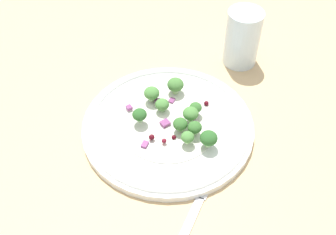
{
  "coord_description": "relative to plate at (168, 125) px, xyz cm",
  "views": [
    {
      "loc": [
        46.02,
        -1.29,
        51.21
      ],
      "look_at": [
        1.82,
        -1.96,
        2.7
      ],
      "focal_mm": 43.74,
      "sensor_mm": 36.0,
      "label": 1
    }
  ],
  "objects": [
    {
      "name": "plate",
      "position": [
        0.0,
        0.0,
        0.0
      ],
      "size": [
        28.02,
        28.02,
        1.7
      ],
      "color": "white",
      "rests_on": "ground_plane"
    },
    {
      "name": "dressing_pool",
      "position": [
        0.0,
        0.0,
        0.44
      ],
      "size": [
        16.25,
        16.25,
        0.2
      ],
      "primitive_type": "cylinder",
      "color": "white",
      "rests_on": "plate"
    },
    {
      "name": "broccoli_floret_7",
      "position": [
        0.12,
        -4.53,
        2.52
      ],
      "size": [
        2.35,
        2.35,
        2.38
      ],
      "color": "#8EB77A",
      "rests_on": "plate"
    },
    {
      "name": "onion_bit_3",
      "position": [
        -0.97,
        4.18,
        0.83
      ],
      "size": [
        1.53,
        1.41,
        0.31
      ],
      "primitive_type": "cube",
      "rotation": [
        0.0,
        0.0,
        0.97
      ],
      "color": "#934C84",
      "rests_on": "plate"
    },
    {
      "name": "cranberry_4",
      "position": [
        -4.24,
        6.43,
        0.85
      ],
      "size": [
        0.84,
        0.84,
        0.84
      ],
      "primitive_type": "sphere",
      "color": "#4C0A14",
      "rests_on": "plate"
    },
    {
      "name": "cranberry_0",
      "position": [
        3.59,
        -2.5,
        1.17
      ],
      "size": [
        0.92,
        0.92,
        0.92
      ],
      "primitive_type": "sphere",
      "color": "#4C0A14",
      "rests_on": "plate"
    },
    {
      "name": "cranberry_3",
      "position": [
        4.31,
        -0.54,
        1.19
      ],
      "size": [
        0.77,
        0.77,
        0.77
      ],
      "primitive_type": "sphere",
      "color": "maroon",
      "rests_on": "plate"
    },
    {
      "name": "cranberry_1",
      "position": [
        3.2,
        0.97,
        0.75
      ],
      "size": [
        0.73,
        0.73,
        0.73
      ],
      "primitive_type": "sphere",
      "color": "#4C0A14",
      "rests_on": "plate"
    },
    {
      "name": "broccoli_floret_0",
      "position": [
        2.4,
        4.2,
        2.22
      ],
      "size": [
        2.27,
        2.27,
        2.3
      ],
      "color": "#9EC684",
      "rests_on": "plate"
    },
    {
      "name": "broccoli_floret_4",
      "position": [
        -4.92,
        -2.81,
        2.4
      ],
      "size": [
        2.63,
        2.63,
        2.66
      ],
      "color": "#8EB77A",
      "rests_on": "plate"
    },
    {
      "name": "broccoli_floret_5",
      "position": [
        -7.16,
        1.17,
        2.31
      ],
      "size": [
        2.86,
        2.86,
        2.89
      ],
      "color": "#ADD18E",
      "rests_on": "plate"
    },
    {
      "name": "onion_bit_4",
      "position": [
        0.35,
        -0.46,
        0.86
      ],
      "size": [
        1.84,
        1.87,
        0.55
      ],
      "primitive_type": "cube",
      "rotation": [
        0.0,
        0.0,
        0.62
      ],
      "color": "#843D75",
      "rests_on": "plate"
    },
    {
      "name": "broccoli_floret_2",
      "position": [
        1.68,
        2.2,
        2.15
      ],
      "size": [
        2.34,
        2.34,
        2.36
      ],
      "color": "#8EB77A",
      "rests_on": "plate"
    },
    {
      "name": "ground_plane",
      "position": [
        -1.82,
        1.96,
        -1.86
      ],
      "size": [
        180.0,
        180.0,
        2.0
      ],
      "primitive_type": "cube",
      "color": "tan"
    },
    {
      "name": "water_glass",
      "position": [
        -17.64,
        13.46,
        4.55
      ],
      "size": [
        6.48,
        6.48,
        10.83
      ],
      "primitive_type": "cylinder",
      "color": "silver",
      "rests_on": "ground_plane"
    },
    {
      "name": "broccoli_floret_3",
      "position": [
        4.74,
        6.25,
        2.44
      ],
      "size": [
        2.72,
        2.72,
        2.75
      ],
      "color": "#9EC684",
      "rests_on": "plate"
    },
    {
      "name": "onion_bit_5",
      "position": [
        -4.51,
        -1.77,
        0.94
      ],
      "size": [
        1.27,
        1.16,
        0.45
      ],
      "primitive_type": "cube",
      "rotation": [
        0.0,
        0.0,
        0.2
      ],
      "color": "#843D75",
      "rests_on": "plate"
    },
    {
      "name": "fork",
      "position": [
        17.3,
        2.71,
        -0.61
      ],
      "size": [
        17.84,
        8.89,
        0.5
      ],
      "color": "silver",
      "rests_on": "ground_plane"
    },
    {
      "name": "onion_bit_2",
      "position": [
        4.7,
        -3.53,
        0.66
      ],
      "size": [
        1.48,
        1.28,
        0.6
      ],
      "primitive_type": "cube",
      "rotation": [
        0.0,
        0.0,
        2.77
      ],
      "color": "#843D75",
      "rests_on": "plate"
    },
    {
      "name": "cranberry_2",
      "position": [
        -6.78,
        -2.39,
        0.84
      ],
      "size": [
        0.96,
        0.96,
        0.96
      ],
      "primitive_type": "sphere",
      "color": "maroon",
      "rests_on": "plate"
    },
    {
      "name": "broccoli_floret_9",
      "position": [
        -2.01,
        4.46,
        2.27
      ],
      "size": [
        2.06,
        2.06,
        2.08
      ],
      "color": "#ADD18E",
      "rests_on": "plate"
    },
    {
      "name": "onion_bit_1",
      "position": [
        -5.02,
        0.56,
        0.64
      ],
      "size": [
        1.42,
        1.33,
        0.38
      ],
      "primitive_type": "cube",
      "rotation": [
        0.0,
        0.0,
        1.1
      ],
      "color": "#843D75",
      "rests_on": "plate"
    },
    {
      "name": "broccoli_floret_1",
      "position": [
        -2.68,
        -1.01,
        2.01
      ],
      "size": [
        2.33,
        2.33,
        2.36
      ],
      "color": "#8EB77A",
      "rests_on": "plate"
    },
    {
      "name": "onion_bit_0",
      "position": [
        -2.89,
        -6.54,
        1.05
      ],
      "size": [
        1.26,
        1.25,
        0.52
      ],
      "primitive_type": "cube",
      "rotation": [
        0.0,
        0.0,
        0.6
      ],
      "color": "#843D75",
      "rests_on": "plate"
    },
    {
      "name": "broccoli_floret_8",
      "position": [
        4.34,
        3.05,
        2.18
      ],
      "size": [
        2.06,
        2.06,
        2.08
      ],
      "color": "#ADD18E",
      "rests_on": "plate"
    },
    {
      "name": "broccoli_floret_6",
      "position": [
        -0.16,
        3.61,
        2.6
      ],
      "size": [
        2.54,
        2.54,
        2.57
      ],
      "color": "#9EC684",
      "rests_on": "plate"
    }
  ]
}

